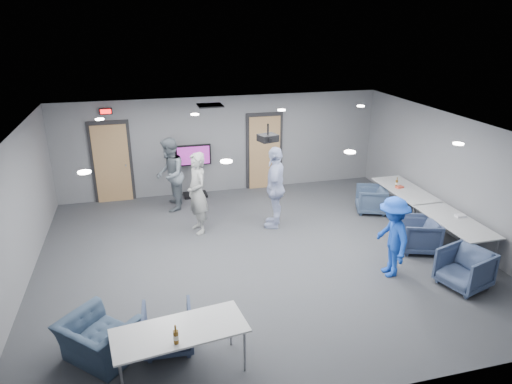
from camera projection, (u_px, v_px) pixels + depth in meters
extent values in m
plane|color=#33353A|center=(259.00, 255.00, 9.60)|extent=(9.00, 9.00, 0.00)
plane|color=white|center=(260.00, 129.00, 8.63)|extent=(9.00, 9.00, 0.00)
cube|color=slate|center=(223.00, 145.00, 12.73)|extent=(9.00, 0.02, 2.70)
cube|color=slate|center=(345.00, 313.00, 5.50)|extent=(9.00, 0.02, 2.70)
cube|color=slate|center=(14.00, 219.00, 8.06)|extent=(0.02, 8.00, 2.70)
cube|color=slate|center=(454.00, 177.00, 10.17)|extent=(0.02, 8.00, 2.70)
cube|color=black|center=(112.00, 162.00, 12.09)|extent=(1.06, 0.06, 2.24)
cube|color=#9E744C|center=(112.00, 164.00, 12.07)|extent=(0.90, 0.05, 2.10)
cylinder|color=gray|center=(126.00, 165.00, 12.12)|extent=(0.04, 0.10, 0.04)
cube|color=black|center=(264.00, 151.00, 13.08)|extent=(1.06, 0.06, 2.24)
cube|color=#9E744C|center=(265.00, 153.00, 13.05)|extent=(0.90, 0.05, 2.10)
cylinder|color=gray|center=(277.00, 154.00, 13.11)|extent=(0.04, 0.10, 0.04)
cube|color=black|center=(106.00, 111.00, 11.57)|extent=(0.32, 0.06, 0.16)
cube|color=#FF0C0C|center=(106.00, 112.00, 11.54)|extent=(0.26, 0.02, 0.11)
cube|color=black|center=(210.00, 105.00, 11.05)|extent=(0.60, 0.60, 0.03)
cylinder|color=white|center=(84.00, 172.00, 6.31)|extent=(0.18, 0.18, 0.02)
cylinder|color=white|center=(100.00, 119.00, 9.56)|extent=(0.18, 0.18, 0.02)
cylinder|color=white|center=(226.00, 161.00, 6.78)|extent=(0.18, 0.18, 0.02)
cylinder|color=white|center=(195.00, 114.00, 10.03)|extent=(0.18, 0.18, 0.02)
cylinder|color=white|center=(350.00, 152.00, 7.24)|extent=(0.18, 0.18, 0.02)
cylinder|color=white|center=(282.00, 110.00, 10.50)|extent=(0.18, 0.18, 0.02)
cylinder|color=white|center=(458.00, 144.00, 7.71)|extent=(0.18, 0.18, 0.02)
cylinder|color=white|center=(361.00, 106.00, 10.97)|extent=(0.18, 0.18, 0.02)
imported|color=#949795|center=(197.00, 193.00, 10.35)|extent=(0.60, 0.78, 1.90)
imported|color=slate|center=(170.00, 175.00, 11.58)|extent=(0.85, 1.02, 1.89)
imported|color=#B0BCE3|center=(275.00, 187.00, 10.63)|extent=(0.91, 1.24, 1.96)
imported|color=blue|center=(392.00, 237.00, 8.62)|extent=(0.69, 1.09, 1.60)
imported|color=#384962|center=(371.00, 200.00, 11.62)|extent=(0.95, 0.93, 0.67)
imported|color=#37435F|center=(419.00, 235.00, 9.70)|extent=(1.01, 0.99, 0.72)
imported|color=#3D4B69|center=(465.00, 269.00, 8.38)|extent=(1.00, 0.99, 0.74)
imported|color=#333E58|center=(168.00, 328.00, 6.83)|extent=(0.77, 0.79, 0.68)
imported|color=#334358|center=(99.00, 339.00, 6.60)|extent=(1.33, 1.33, 0.65)
cube|color=#AEB1B3|center=(406.00, 190.00, 11.21)|extent=(0.82, 1.96, 0.03)
cylinder|color=gray|center=(374.00, 192.00, 12.08)|extent=(0.04, 0.04, 0.70)
cylinder|color=gray|center=(412.00, 219.00, 10.46)|extent=(0.04, 0.04, 0.70)
cylinder|color=gray|center=(397.00, 190.00, 12.23)|extent=(0.04, 0.04, 0.70)
cylinder|color=gray|center=(437.00, 216.00, 10.61)|extent=(0.04, 0.04, 0.70)
cube|color=#AEB1B3|center=(456.00, 221.00, 9.50)|extent=(0.80, 1.91, 0.03)
cylinder|color=gray|center=(416.00, 222.00, 10.35)|extent=(0.04, 0.04, 0.70)
cylinder|color=gray|center=(468.00, 259.00, 8.76)|extent=(0.04, 0.04, 0.70)
cylinder|color=gray|center=(440.00, 219.00, 10.49)|extent=(0.04, 0.04, 0.70)
cylinder|color=gray|center=(496.00, 254.00, 8.91)|extent=(0.04, 0.04, 0.70)
cube|color=#AEB1B3|center=(180.00, 331.00, 6.18)|extent=(1.90, 0.99, 0.03)
cylinder|color=gray|center=(231.00, 326.00, 6.86)|extent=(0.04, 0.04, 0.70)
cylinder|color=gray|center=(117.00, 354.00, 6.28)|extent=(0.04, 0.04, 0.70)
cylinder|color=gray|center=(245.00, 351.00, 6.35)|extent=(0.04, 0.04, 0.70)
cylinder|color=gray|center=(122.00, 384.00, 5.77)|extent=(0.04, 0.04, 0.70)
cylinder|color=brown|center=(176.00, 337.00, 5.89)|extent=(0.07, 0.07, 0.19)
cylinder|color=brown|center=(175.00, 328.00, 5.84)|extent=(0.03, 0.03, 0.09)
cylinder|color=beige|center=(176.00, 337.00, 5.89)|extent=(0.07, 0.07, 0.06)
cylinder|color=brown|center=(397.00, 183.00, 11.35)|extent=(0.06, 0.06, 0.17)
cylinder|color=brown|center=(397.00, 179.00, 11.30)|extent=(0.02, 0.02, 0.08)
cylinder|color=beige|center=(397.00, 183.00, 11.35)|extent=(0.06, 0.06, 0.06)
cube|color=#C24330|center=(399.00, 187.00, 11.29)|extent=(0.21, 0.17, 0.04)
cube|color=silver|center=(461.00, 216.00, 9.66)|extent=(0.21, 0.15, 0.05)
cube|color=black|center=(195.00, 195.00, 12.77)|extent=(0.64, 0.46, 0.06)
cylinder|color=black|center=(194.00, 176.00, 12.57)|extent=(0.06, 0.06, 1.10)
cube|color=black|center=(193.00, 155.00, 12.36)|extent=(0.96, 0.07, 0.57)
cube|color=#7E1C7B|center=(194.00, 156.00, 12.31)|extent=(0.87, 0.01, 0.49)
cylinder|color=black|center=(268.00, 129.00, 9.17)|extent=(0.04, 0.04, 0.22)
cube|color=black|center=(268.00, 138.00, 9.23)|extent=(0.43, 0.39, 0.14)
cylinder|color=black|center=(270.00, 140.00, 9.08)|extent=(0.08, 0.06, 0.08)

